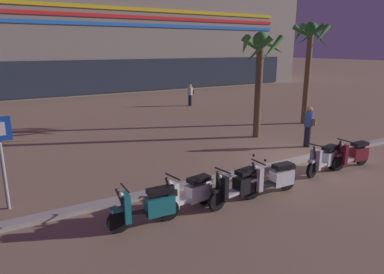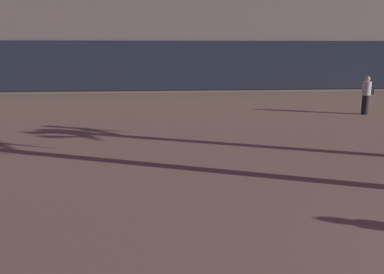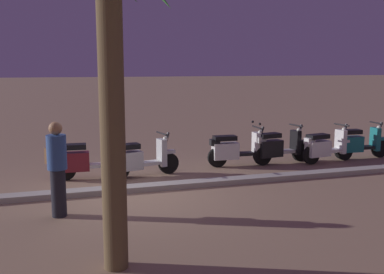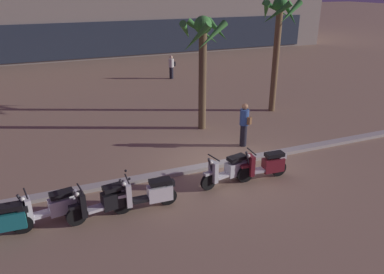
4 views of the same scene
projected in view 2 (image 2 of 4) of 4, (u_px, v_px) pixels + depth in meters
pedestrian_strolling_near_curb at (366, 94)px, 15.76m from camera, size 0.45×0.34×1.50m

